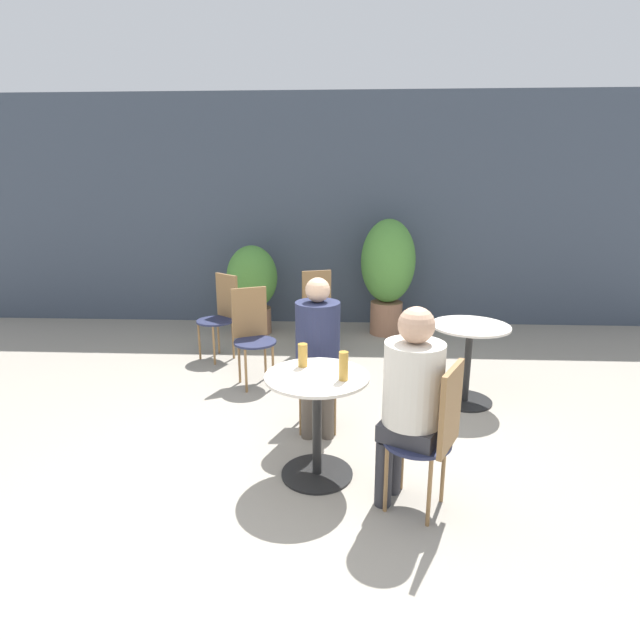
{
  "coord_description": "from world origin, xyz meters",
  "views": [
    {
      "loc": [
        0.31,
        -2.8,
        1.87
      ],
      "look_at": [
        0.14,
        0.53,
        0.96
      ],
      "focal_mm": 28.0,
      "sensor_mm": 36.0,
      "label": 1
    }
  ],
  "objects": [
    {
      "name": "bistro_chair_3",
      "position": [
        0.02,
        2.7,
        0.54
      ],
      "size": [
        0.42,
        0.44,
        0.92
      ],
      "rotation": [
        0.0,
        0.0,
        0.33
      ],
      "color": "#232847",
      "rests_on": "ground_plane"
    },
    {
      "name": "beer_glass_1",
      "position": [
        0.04,
        0.28,
        0.78
      ],
      "size": [
        0.06,
        0.06,
        0.15
      ],
      "color": "#B28433",
      "rests_on": "cafe_table_near"
    },
    {
      "name": "beer_glass_0",
      "position": [
        0.31,
        0.06,
        0.8
      ],
      "size": [
        0.06,
        0.06,
        0.18
      ],
      "color": "#B28433",
      "rests_on": "cafe_table_near"
    },
    {
      "name": "potted_plant_0",
      "position": [
        -0.86,
        3.37,
        0.63
      ],
      "size": [
        0.64,
        0.64,
        1.13
      ],
      "color": "#93664C",
      "rests_on": "ground_plane"
    },
    {
      "name": "seated_person_0",
      "position": [
        0.69,
        -0.15,
        0.72
      ],
      "size": [
        0.42,
        0.41,
        1.23
      ],
      "rotation": [
        0.0,
        0.0,
        4.23
      ],
      "color": "#2D2D33",
      "rests_on": "ground_plane"
    },
    {
      "name": "ground_plane",
      "position": [
        0.0,
        0.0,
        0.0
      ],
      "size": [
        20.0,
        20.0,
        0.0
      ],
      "primitive_type": "plane",
      "color": "gray"
    },
    {
      "name": "seated_person_1",
      "position": [
        0.12,
        0.75,
        0.72
      ],
      "size": [
        0.33,
        0.35,
        1.21
      ],
      "rotation": [
        0.0,
        0.0,
        0.05
      ],
      "color": "brown",
      "rests_on": "ground_plane"
    },
    {
      "name": "bistro_chair_2",
      "position": [
        -0.56,
        1.71,
        0.54
      ],
      "size": [
        0.44,
        0.45,
        0.92
      ],
      "rotation": [
        0.0,
        0.0,
        0.44
      ],
      "color": "#232847",
      "rests_on": "ground_plane"
    },
    {
      "name": "potted_plant_1",
      "position": [
        0.85,
        3.42,
        0.85
      ],
      "size": [
        0.68,
        0.68,
        1.46
      ],
      "color": "#93664C",
      "rests_on": "ground_plane"
    },
    {
      "name": "bistro_chair_0",
      "position": [
        0.83,
        -0.22,
        0.54
      ],
      "size": [
        0.45,
        0.44,
        0.92
      ],
      "rotation": [
        0.0,
        0.0,
        -2.05
      ],
      "color": "#232847",
      "rests_on": "ground_plane"
    },
    {
      "name": "bistro_chair_1",
      "position": [
        0.11,
        0.9,
        0.54
      ],
      "size": [
        0.4,
        0.4,
        0.92
      ],
      "rotation": [
        0.0,
        0.0,
        0.05
      ],
      "color": "#232847",
      "rests_on": "ground_plane"
    },
    {
      "name": "storefront_wall",
      "position": [
        0.0,
        3.96,
        1.5
      ],
      "size": [
        10.0,
        0.06,
        3.0
      ],
      "color": "#3D4756",
      "rests_on": "ground_plane"
    },
    {
      "name": "bistro_chair_4",
      "position": [
        -1.03,
        2.43,
        0.54
      ],
      "size": [
        0.45,
        0.46,
        0.92
      ],
      "rotation": [
        0.0,
        0.0,
        5.62
      ],
      "color": "#232847",
      "rests_on": "ground_plane"
    },
    {
      "name": "cafe_table_near",
      "position": [
        0.14,
        0.13,
        0.48
      ],
      "size": [
        0.66,
        0.66,
        0.71
      ],
      "color": "black",
      "rests_on": "ground_plane"
    },
    {
      "name": "cafe_table_far",
      "position": [
        1.39,
        1.35,
        0.48
      ],
      "size": [
        0.67,
        0.67,
        0.71
      ],
      "color": "black",
      "rests_on": "ground_plane"
    }
  ]
}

